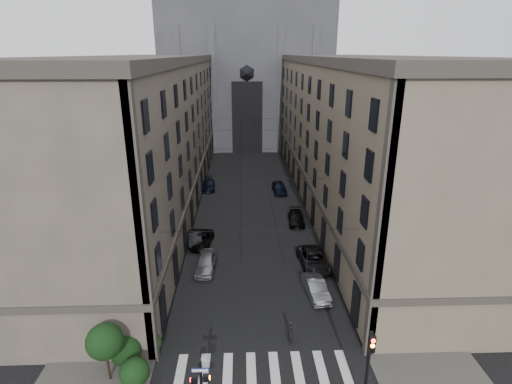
{
  "coord_description": "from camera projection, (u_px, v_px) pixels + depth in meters",
  "views": [
    {
      "loc": [
        -1.19,
        -15.3,
        19.21
      ],
      "look_at": [
        -0.18,
        12.09,
        9.62
      ],
      "focal_mm": 28.0,
      "sensor_mm": 36.0,
      "label": 1
    }
  ],
  "objects": [
    {
      "name": "gothic_tower",
      "position": [
        246.0,
        60.0,
        85.65
      ],
      "size": [
        35.0,
        23.0,
        58.0
      ],
      "color": "#2D2D33",
      "rests_on": "ground"
    },
    {
      "name": "building_left",
      "position": [
        146.0,
        134.0,
        51.22
      ],
      "size": [
        13.6,
        60.6,
        18.85
      ],
      "color": "#484237",
      "rests_on": "ground"
    },
    {
      "name": "car_left_midnear",
      "position": [
        195.0,
        239.0,
        42.02
      ],
      "size": [
        1.89,
        4.14,
        1.32
      ],
      "primitive_type": "imported",
      "rotation": [
        0.0,
        0.0,
        0.13
      ],
      "color": "black",
      "rests_on": "ground"
    },
    {
      "name": "car_right_midnear",
      "position": [
        314.0,
        260.0,
        37.64
      ],
      "size": [
        2.8,
        5.48,
        1.48
      ],
      "primitive_type": "imported",
      "rotation": [
        0.0,
        0.0,
        0.07
      ],
      "color": "black",
      "rests_on": "ground"
    },
    {
      "name": "sidewalk_left",
      "position": [
        174.0,
        201.0,
        54.38
      ],
      "size": [
        7.0,
        80.0,
        0.15
      ],
      "primitive_type": "cube",
      "color": "#383533",
      "rests_on": "ground"
    },
    {
      "name": "zebra_crossing",
      "position": [
        263.0,
        370.0,
        25.53
      ],
      "size": [
        11.0,
        3.2,
        0.01
      ],
      "primitive_type": "cube",
      "color": "beige",
      "rests_on": "ground"
    },
    {
      "name": "car_right_near",
      "position": [
        316.0,
        288.0,
        33.18
      ],
      "size": [
        1.98,
        4.4,
        1.4
      ],
      "primitive_type": "imported",
      "rotation": [
        0.0,
        0.0,
        0.12
      ],
      "color": "slate",
      "rests_on": "ground"
    },
    {
      "name": "car_left_near",
      "position": [
        206.0,
        262.0,
        37.09
      ],
      "size": [
        2.05,
        4.62,
        1.54
      ],
      "primitive_type": "imported",
      "rotation": [
        0.0,
        0.0,
        -0.05
      ],
      "color": "gray",
      "rests_on": "ground"
    },
    {
      "name": "building_right",
      "position": [
        353.0,
        132.0,
        52.16
      ],
      "size": [
        13.6,
        60.6,
        18.85
      ],
      "color": "brown",
      "rests_on": "ground"
    },
    {
      "name": "pedestrian",
      "position": [
        291.0,
        332.0,
        27.69
      ],
      "size": [
        0.45,
        0.67,
        1.79
      ],
      "primitive_type": "imported",
      "rotation": [
        0.0,
        0.0,
        1.61
      ],
      "color": "black",
      "rests_on": "ground"
    },
    {
      "name": "car_right_midfar",
      "position": [
        296.0,
        218.0,
        47.28
      ],
      "size": [
        2.17,
        4.67,
        1.32
      ],
      "primitive_type": "imported",
      "rotation": [
        0.0,
        0.0,
        -0.07
      ],
      "color": "black",
      "rests_on": "ground"
    },
    {
      "name": "traffic_light_right",
      "position": [
        369.0,
        362.0,
        21.74
      ],
      "size": [
        0.34,
        0.5,
        5.2
      ],
      "color": "black",
      "rests_on": "ground"
    },
    {
      "name": "car_left_midfar",
      "position": [
        201.0,
        240.0,
        41.9
      ],
      "size": [
        2.52,
        4.76,
        1.27
      ],
      "primitive_type": "imported",
      "rotation": [
        0.0,
        0.0,
        -0.09
      ],
      "color": "black",
      "rests_on": "ground"
    },
    {
      "name": "car_left_far",
      "position": [
        208.0,
        185.0,
        59.25
      ],
      "size": [
        2.27,
        4.89,
        1.38
      ],
      "primitive_type": "imported",
      "rotation": [
        0.0,
        0.0,
        0.07
      ],
      "color": "black",
      "rests_on": "ground"
    },
    {
      "name": "car_right_far",
      "position": [
        279.0,
        188.0,
        57.65
      ],
      "size": [
        2.05,
        4.66,
        1.56
      ],
      "primitive_type": "imported",
      "rotation": [
        0.0,
        0.0,
        0.04
      ],
      "color": "black",
      "rests_on": "ground"
    },
    {
      "name": "tram_wires",
      "position": [
        251.0,
        150.0,
        52.04
      ],
      "size": [
        14.0,
        60.0,
        0.43
      ],
      "color": "black",
      "rests_on": "ground"
    },
    {
      "name": "shrub_cluster",
      "position": [
        122.0,
        351.0,
        24.64
      ],
      "size": [
        3.9,
        4.4,
        3.9
      ],
      "color": "black",
      "rests_on": "sidewalk_left"
    },
    {
      "name": "sidewalk_right",
      "position": [
        327.0,
        199.0,
        55.12
      ],
      "size": [
        7.0,
        80.0,
        0.15
      ],
      "primitive_type": "cube",
      "color": "#383533",
      "rests_on": "ground"
    }
  ]
}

